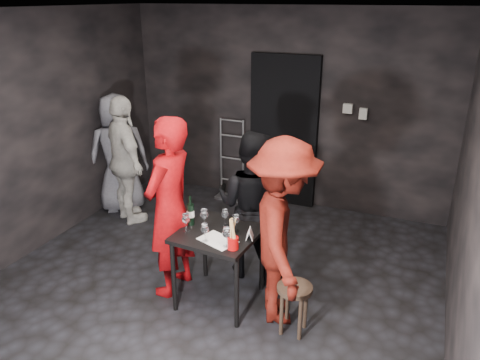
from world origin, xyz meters
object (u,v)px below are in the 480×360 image
at_px(server_red, 169,190).
at_px(hand_truck, 231,183).
at_px(bystander_cream, 125,154).
at_px(tasting_table, 219,241).
at_px(breadstick_cup, 233,234).
at_px(man_maroon, 283,219).
at_px(bystander_grey, 118,149).
at_px(stool, 294,297).
at_px(woman_black, 252,201).
at_px(wine_bottle, 191,214).

bearing_deg(server_red, hand_truck, -167.44).
height_order(hand_truck, bystander_cream, bystander_cream).
height_order(tasting_table, breadstick_cup, breadstick_cup).
bearing_deg(breadstick_cup, man_maroon, 32.59).
bearing_deg(bystander_cream, bystander_grey, -7.51).
height_order(server_red, breadstick_cup, server_red).
relative_size(man_maroon, breadstick_cup, 6.48).
relative_size(hand_truck, stool, 2.50).
height_order(tasting_table, server_red, server_red).
xyz_separation_m(woman_black, breadstick_cup, (0.15, -0.82, 0.05)).
distance_m(server_red, bystander_cream, 1.74).
relative_size(woman_black, breadstick_cup, 5.46).
distance_m(tasting_table, bystander_cream, 2.18).
relative_size(tasting_table, bystander_grey, 0.42).
relative_size(hand_truck, bystander_grey, 0.66).
relative_size(server_red, bystander_grey, 1.23).
bearing_deg(server_red, bystander_cream, -127.38).
height_order(man_maroon, breadstick_cup, man_maroon).
height_order(stool, server_red, server_red).
height_order(bystander_grey, breadstick_cup, bystander_grey).
bearing_deg(hand_truck, wine_bottle, -75.53).
height_order(bystander_grey, wine_bottle, bystander_grey).
bearing_deg(man_maroon, bystander_cream, 42.44).
bearing_deg(bystander_grey, wine_bottle, 104.80).
height_order(man_maroon, bystander_grey, man_maroon).
bearing_deg(server_red, man_maroon, 93.19).
bearing_deg(hand_truck, man_maroon, -57.09).
height_order(tasting_table, woman_black, woman_black).
xyz_separation_m(tasting_table, man_maroon, (0.62, 0.00, 0.35)).
height_order(stool, bystander_cream, bystander_cream).
xyz_separation_m(woman_black, bystander_cream, (-1.95, 0.54, 0.10)).
bearing_deg(bystander_cream, breadstick_cup, -179.18).
xyz_separation_m(tasting_table, server_red, (-0.52, -0.00, 0.44)).
xyz_separation_m(server_red, breadstick_cup, (0.77, -0.23, -0.20)).
height_order(stool, wine_bottle, wine_bottle).
xyz_separation_m(tasting_table, wine_bottle, (-0.31, 0.03, 0.21)).
xyz_separation_m(stool, bystander_cream, (-2.65, 1.30, 0.57)).
height_order(woman_black, bystander_cream, bystander_cream).
bearing_deg(server_red, woman_black, 136.04).
distance_m(hand_truck, man_maroon, 2.94).
bearing_deg(woman_black, stool, 133.97).
height_order(server_red, wine_bottle, server_red).
bearing_deg(breadstick_cup, stool, 5.91).
xyz_separation_m(stool, bystander_grey, (-2.96, 1.57, 0.52)).
relative_size(tasting_table, man_maroon, 0.38).
bearing_deg(hand_truck, woman_black, -60.37).
height_order(server_red, woman_black, server_red).
xyz_separation_m(stool, wine_bottle, (-1.12, 0.21, 0.50)).
bearing_deg(tasting_table, stool, -12.38).
xyz_separation_m(tasting_table, stool, (0.81, -0.18, -0.29)).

